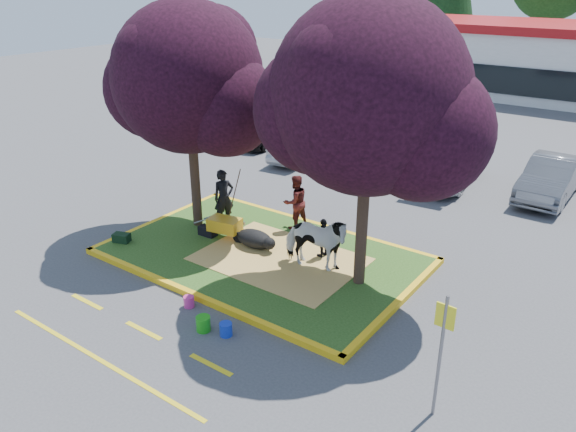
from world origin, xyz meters
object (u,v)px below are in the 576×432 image
Objects in this scene: bucket_green at (203,324)px; car_silver at (300,146)px; calf at (255,239)px; bucket_pink at (189,302)px; bucket_blue at (226,329)px; car_black at (266,128)px; sign_post at (442,344)px; cow at (315,242)px; handler at (224,198)px; wheelbarrow at (225,225)px.

car_silver is (-5.26, 11.35, 0.42)m from bucket_green.
calf is 8.62m from car_silver.
bucket_pink is 1.50m from bucket_blue.
car_black reaches higher than bucket_blue.
sign_post is at bearing 0.28° from bucket_pink.
cow is 3.48m from bucket_pink.
cow is 3.66m from bucket_green.
bucket_green is at bearing -79.94° from calf.
cow is 3.84m from handler.
bucket_blue is (0.52, 0.15, -0.02)m from bucket_green.
bucket_pink is at bearing -66.04° from car_black.
car_black is at bearing 114.10° from calf.
car_silver is (2.70, -1.15, -0.09)m from car_black.
wheelbarrow is (-3.08, 0.00, -0.33)m from cow.
sign_post is (6.54, -3.08, 1.10)m from calf.
car_black is (-8.48, 12.35, 0.53)m from bucket_blue.
sign_post is 4.76m from bucket_blue.
sign_post is at bearing 4.67° from bucket_blue.
cow is at bearing 120.33° from car_silver.
cow is at bearing -52.76° from car_black.
sign_post is 0.61× the size of car_black.
car_silver reaches higher than calf.
wheelbarrow is 8.19m from sign_post.
wheelbarrow is at bearing 172.03° from calf.
sign_post is 17.72m from car_black.
bucket_green is 14.83m from car_black.
bucket_pink is 0.90× the size of bucket_blue.
wheelbarrow is (0.69, -0.75, -0.44)m from handler.
car_black is at bearing 140.66° from sign_post.
cow is at bearing 149.41° from sign_post.
car_black is (-5.47, 8.97, 0.10)m from wheelbarrow.
bucket_blue reaches higher than bucket_pink.
calf is at bearing 76.69° from cow.
cow is at bearing -10.48° from wheelbarrow.
sign_post is at bearing -32.11° from wheelbarrow.
bucket_green is 1.14× the size of bucket_blue.
cow is 1.04× the size of handler.
calf is 0.47× the size of sign_post.
sign_post is (4.48, -3.01, 0.59)m from cow.
sign_post is at bearing -37.30° from calf.
calf is at bearing 99.65° from bucket_pink.
car_black is (-7.96, 12.51, 0.51)m from bucket_green.
sign_post is 7.12× the size of bucket_green.
bucket_green is (2.49, -3.54, -0.41)m from wheelbarrow.
wheelbarrow is 5.52× the size of bucket_blue.
wheelbarrow is 6.11× the size of bucket_pink.
calf is 0.32× the size of car_silver.
cow is at bearing -73.87° from handler.
car_black is 1.12× the size of car_silver.
cow is 12.40m from car_black.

